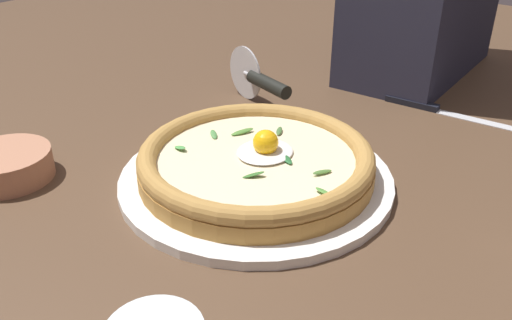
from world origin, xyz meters
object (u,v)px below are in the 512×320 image
(pizza_cutter, at_px, (260,80))
(table_knife, at_px, (433,108))
(side_bowl, at_px, (7,165))
(pizza, at_px, (256,160))

(pizza_cutter, bearing_deg, table_knife, -56.19)
(side_bowl, relative_size, table_knife, 0.48)
(pizza_cutter, bearing_deg, side_bowl, 164.63)
(pizza, distance_m, pizza_cutter, 0.25)
(pizza_cutter, xyz_separation_m, table_knife, (0.16, -0.24, -0.04))
(side_bowl, bearing_deg, table_knife, -32.20)
(pizza, relative_size, side_bowl, 2.62)
(table_knife, bearing_deg, side_bowl, 147.80)
(side_bowl, bearing_deg, pizza, -53.89)
(pizza, distance_m, table_knife, 0.37)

